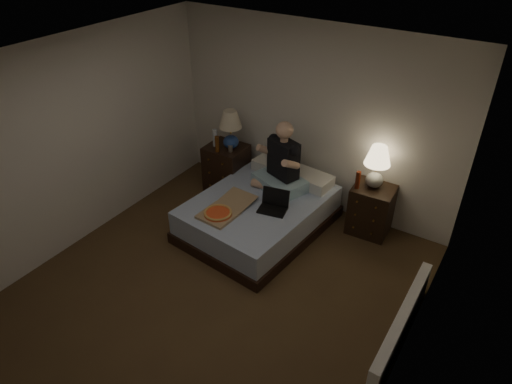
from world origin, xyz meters
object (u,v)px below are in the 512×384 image
Objects in this scene: bed at (259,214)px; pizza_box at (218,214)px; soda_can at (230,148)px; lamp_left at (231,130)px; nightstand_left at (227,168)px; radiator at (401,326)px; person at (281,157)px; nightstand_right at (371,209)px; beer_bottle_left at (217,144)px; lamp_right at (376,167)px; laptop at (273,203)px; beer_bottle_right at (358,180)px; water_bottle at (215,138)px.

bed is 2.42× the size of pizza_box.
soda_can is at bearing 120.88° from pizza_box.
nightstand_left is at bearing -172.81° from lamp_left.
pizza_box is at bearing -62.04° from soda_can.
bed is at bearing 160.00° from radiator.
soda_can is 0.88m from person.
bed is at bearing -151.72° from nightstand_right.
beer_bottle_left is at bearing -160.48° from person.
lamp_right is 2.43× the size of beer_bottle_left.
pizza_box is (-1.44, -1.32, 0.17)m from nightstand_right.
nightstand_right is at bearing 7.64° from soda_can.
nightstand_right is (2.14, 0.19, -0.03)m from nightstand_left.
nightstand_left is 0.77× the size of person.
person is 1.22× the size of pizza_box.
bed is 1.08m from nightstand_left.
person is 0.64m from laptop.
soda_can reaches higher than nightstand_left.
pizza_box is at bearing -140.60° from nightstand_right.
beer_bottle_right is 1.09m from laptop.
beer_bottle_left is 1.23m from pizza_box.
radiator is at bearing -52.14° from beer_bottle_right.
beer_bottle_right is at bearing 7.24° from beer_bottle_left.
beer_bottle_left is (-2.15, -0.37, 0.50)m from nightstand_right.
laptop is (0.19, -0.50, -0.35)m from person.
water_bottle is 0.33× the size of pizza_box.
soda_can is at bearing 156.66° from radiator.
beer_bottle_left reaches higher than nightstand_left.
soda_can is at bearing -31.51° from nightstand_left.
lamp_right is (-0.03, 0.02, 0.61)m from nightstand_right.
lamp_left is at bearing 17.55° from water_bottle.
pizza_box is at bearing 175.07° from radiator.
nightstand_right is at bearing 37.28° from person.
beer_bottle_left is (-0.93, 0.38, 0.60)m from bed.
lamp_right is (1.20, 0.77, 0.71)m from bed.
lamp_left reaches higher than beer_bottle_left.
pizza_box is (-0.49, -0.46, -0.08)m from laptop.
laptop is (1.05, -0.60, -0.18)m from soda_can.
nightstand_right reaches higher than bed.
water_bottle is 0.17m from beer_bottle_left.
radiator is (1.86, -0.66, -0.38)m from laptop.
soda_can is 0.13× the size of pizza_box.
lamp_left is at bearing 5.69° from nightstand_left.
person reaches higher than soda_can.
beer_bottle_left is 1.32m from laptop.
person is (1.13, -0.12, 0.09)m from water_bottle.
lamp_left is at bearing 155.57° from radiator.
beer_bottle_left reaches higher than beer_bottle_right.
bed is 1.98× the size of person.
beer_bottle_left is (-0.10, -0.19, -0.16)m from lamp_left.
bed is 1.33m from beer_bottle_right.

